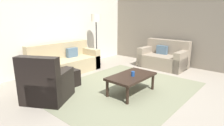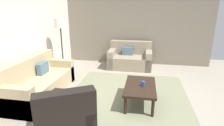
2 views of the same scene
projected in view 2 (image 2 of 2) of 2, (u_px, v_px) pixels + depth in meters
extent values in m
plane|color=gray|center=(127.00, 101.00, 4.03)|extent=(8.00, 8.00, 0.00)
cube|color=silver|center=(13.00, 35.00, 4.07)|extent=(6.00, 0.12, 2.80)
cube|color=slate|center=(136.00, 25.00, 6.44)|extent=(0.12, 5.20, 2.80)
cube|color=#76785C|center=(127.00, 100.00, 4.02)|extent=(3.38, 2.76, 0.01)
cube|color=tan|center=(41.00, 87.00, 4.24)|extent=(2.03, 0.86, 0.42)
cube|color=tan|center=(28.00, 77.00, 4.22)|extent=(2.03, 0.24, 0.88)
cube|color=tan|center=(13.00, 102.00, 3.34)|extent=(0.20, 0.86, 0.62)
cube|color=tan|center=(58.00, 70.00, 5.07)|extent=(0.20, 0.86, 0.62)
cube|color=slate|center=(43.00, 68.00, 4.44)|extent=(0.36, 0.12, 0.28)
cube|color=gray|center=(130.00, 62.00, 6.20)|extent=(0.91, 1.44, 0.42)
cube|color=gray|center=(131.00, 53.00, 6.44)|extent=(0.24, 1.44, 0.88)
cube|color=gray|center=(112.00, 58.00, 6.28)|extent=(0.91, 0.20, 0.62)
cube|color=gray|center=(148.00, 60.00, 6.06)|extent=(0.91, 0.20, 0.62)
cube|color=slate|center=(127.00, 51.00, 6.22)|extent=(0.12, 0.36, 0.28)
cube|color=black|center=(66.00, 126.00, 2.79)|extent=(1.09, 1.09, 0.44)
cube|color=black|center=(67.00, 124.00, 2.45)|extent=(0.57, 0.79, 0.95)
cube|color=black|center=(86.00, 118.00, 2.87)|extent=(0.77, 0.54, 0.60)
cube|color=black|center=(44.00, 126.00, 2.67)|extent=(0.77, 0.54, 0.60)
cube|color=black|center=(62.00, 104.00, 3.47)|extent=(0.56, 0.56, 0.40)
cylinder|color=black|center=(153.00, 108.00, 3.38)|extent=(0.06, 0.06, 0.36)
cylinder|color=black|center=(152.00, 87.00, 4.31)|extent=(0.06, 0.06, 0.36)
cylinder|color=black|center=(125.00, 105.00, 3.47)|extent=(0.06, 0.06, 0.36)
cylinder|color=black|center=(130.00, 85.00, 4.40)|extent=(0.06, 0.06, 0.36)
cube|color=black|center=(140.00, 86.00, 3.83)|extent=(1.10, 0.64, 0.05)
cylinder|color=#1E478C|center=(143.00, 84.00, 3.77)|extent=(0.08, 0.08, 0.10)
cylinder|color=black|center=(64.00, 75.00, 5.51)|extent=(0.28, 0.28, 0.03)
cylinder|color=#262626|center=(62.00, 53.00, 5.30)|extent=(0.04, 0.04, 1.45)
cylinder|color=beige|center=(60.00, 23.00, 5.05)|extent=(0.32, 0.32, 0.26)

